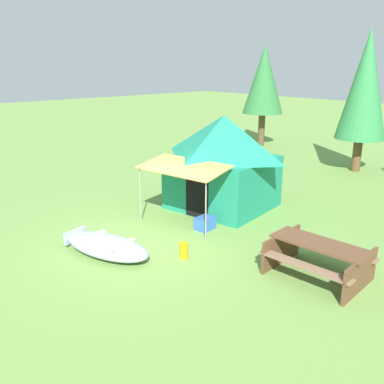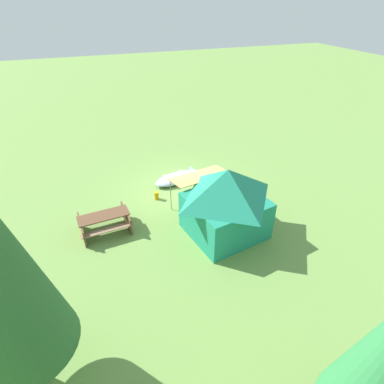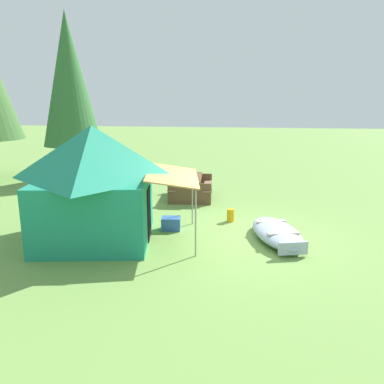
{
  "view_description": "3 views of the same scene",
  "coord_description": "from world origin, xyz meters",
  "px_view_note": "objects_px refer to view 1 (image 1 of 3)",
  "views": [
    {
      "loc": [
        7.74,
        -5.35,
        4.2
      ],
      "look_at": [
        -0.07,
        1.58,
        0.95
      ],
      "focal_mm": 39.07,
      "sensor_mm": 36.0,
      "label": 1
    },
    {
      "loc": [
        3.89,
        11.93,
        7.98
      ],
      "look_at": [
        -0.05,
        1.33,
        0.78
      ],
      "focal_mm": 29.5,
      "sensor_mm": 36.0,
      "label": 2
    },
    {
      "loc": [
        -9.06,
        -0.24,
        3.31
      ],
      "look_at": [
        -0.66,
        0.99,
        1.28
      ],
      "focal_mm": 35.74,
      "sensor_mm": 36.0,
      "label": 3
    }
  ],
  "objects_px": {
    "pine_tree_back_right": "(365,86)",
    "pine_tree_side": "(264,80)",
    "beached_rowboat": "(107,246)",
    "fuel_can": "(184,250)",
    "canvas_cabin_tent": "(223,161)",
    "cooler_box": "(205,223)",
    "picnic_table": "(319,255)"
  },
  "relations": [
    {
      "from": "canvas_cabin_tent",
      "to": "cooler_box",
      "type": "height_order",
      "value": "canvas_cabin_tent"
    },
    {
      "from": "beached_rowboat",
      "to": "pine_tree_back_right",
      "type": "height_order",
      "value": "pine_tree_back_right"
    },
    {
      "from": "canvas_cabin_tent",
      "to": "cooler_box",
      "type": "xyz_separation_m",
      "value": [
        0.97,
        -1.63,
        -1.27
      ]
    },
    {
      "from": "pine_tree_back_right",
      "to": "pine_tree_side",
      "type": "distance_m",
      "value": 6.19
    },
    {
      "from": "canvas_cabin_tent",
      "to": "fuel_can",
      "type": "height_order",
      "value": "canvas_cabin_tent"
    },
    {
      "from": "beached_rowboat",
      "to": "cooler_box",
      "type": "distance_m",
      "value": 2.73
    },
    {
      "from": "fuel_can",
      "to": "pine_tree_back_right",
      "type": "relative_size",
      "value": 0.07
    },
    {
      "from": "beached_rowboat",
      "to": "fuel_can",
      "type": "distance_m",
      "value": 1.78
    },
    {
      "from": "beached_rowboat",
      "to": "picnic_table",
      "type": "relative_size",
      "value": 1.22
    },
    {
      "from": "beached_rowboat",
      "to": "fuel_can",
      "type": "relative_size",
      "value": 6.9
    },
    {
      "from": "cooler_box",
      "to": "canvas_cabin_tent",
      "type": "bearing_deg",
      "value": 120.71
    },
    {
      "from": "beached_rowboat",
      "to": "pine_tree_side",
      "type": "bearing_deg",
      "value": 115.33
    },
    {
      "from": "canvas_cabin_tent",
      "to": "pine_tree_side",
      "type": "bearing_deg",
      "value": 122.92
    },
    {
      "from": "beached_rowboat",
      "to": "fuel_can",
      "type": "height_order",
      "value": "beached_rowboat"
    },
    {
      "from": "pine_tree_back_right",
      "to": "pine_tree_side",
      "type": "xyz_separation_m",
      "value": [
        -6.04,
        1.38,
        -0.02
      ]
    },
    {
      "from": "picnic_table",
      "to": "pine_tree_side",
      "type": "relative_size",
      "value": 0.4
    },
    {
      "from": "picnic_table",
      "to": "beached_rowboat",
      "type": "bearing_deg",
      "value": -144.9
    },
    {
      "from": "pine_tree_back_right",
      "to": "beached_rowboat",
      "type": "bearing_deg",
      "value": -89.72
    },
    {
      "from": "cooler_box",
      "to": "pine_tree_side",
      "type": "bearing_deg",
      "value": 122.57
    },
    {
      "from": "cooler_box",
      "to": "pine_tree_side",
      "type": "relative_size",
      "value": 0.1
    },
    {
      "from": "canvas_cabin_tent",
      "to": "pine_tree_back_right",
      "type": "bearing_deg",
      "value": 85.99
    },
    {
      "from": "picnic_table",
      "to": "pine_tree_back_right",
      "type": "distance_m",
      "value": 10.05
    },
    {
      "from": "canvas_cabin_tent",
      "to": "cooler_box",
      "type": "distance_m",
      "value": 2.28
    },
    {
      "from": "cooler_box",
      "to": "pine_tree_back_right",
      "type": "relative_size",
      "value": 0.09
    },
    {
      "from": "beached_rowboat",
      "to": "canvas_cabin_tent",
      "type": "xyz_separation_m",
      "value": [
        -0.56,
        4.32,
        1.24
      ]
    },
    {
      "from": "beached_rowboat",
      "to": "picnic_table",
      "type": "xyz_separation_m",
      "value": [
        3.79,
        2.67,
        0.28
      ]
    },
    {
      "from": "beached_rowboat",
      "to": "cooler_box",
      "type": "relative_size",
      "value": 5.07
    },
    {
      "from": "beached_rowboat",
      "to": "picnic_table",
      "type": "height_order",
      "value": "picnic_table"
    },
    {
      "from": "fuel_can",
      "to": "pine_tree_back_right",
      "type": "height_order",
      "value": "pine_tree_back_right"
    },
    {
      "from": "beached_rowboat",
      "to": "pine_tree_back_right",
      "type": "relative_size",
      "value": 0.46
    },
    {
      "from": "canvas_cabin_tent",
      "to": "pine_tree_back_right",
      "type": "height_order",
      "value": "pine_tree_back_right"
    },
    {
      "from": "cooler_box",
      "to": "fuel_can",
      "type": "xyz_separation_m",
      "value": [
        0.92,
        -1.52,
        0.01
      ]
    }
  ]
}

